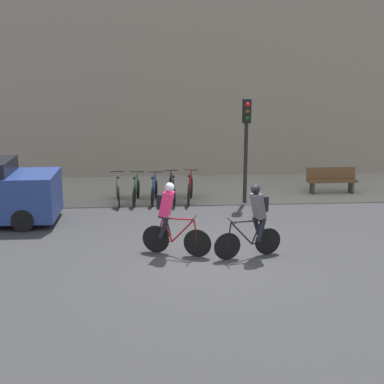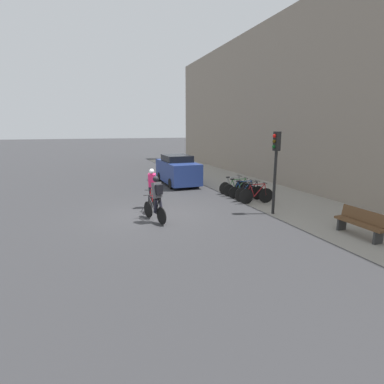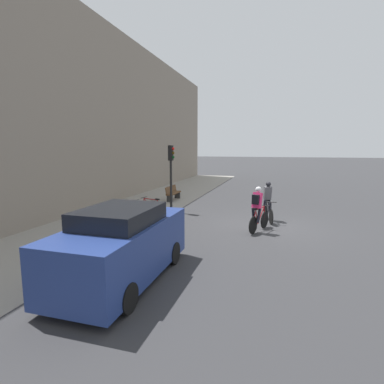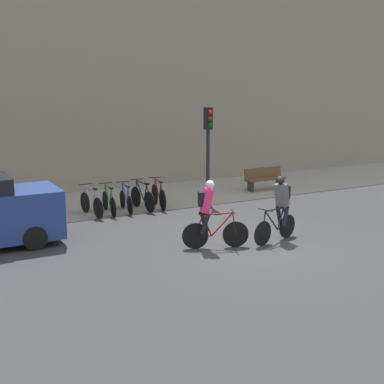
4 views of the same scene
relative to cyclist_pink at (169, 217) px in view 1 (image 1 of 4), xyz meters
name	(u,v)px [view 1 (image 1 of 4)]	position (x,y,z in m)	size (l,w,h in m)	color
ground	(214,256)	(1.07, -0.20, -0.95)	(200.00, 200.00, 0.00)	#333335
kerb_strip	(194,189)	(1.07, 6.55, -0.94)	(44.00, 4.50, 0.01)	gray
building_facade	(189,44)	(1.07, 9.10, 4.18)	(44.00, 0.60, 10.25)	gray
cyclist_pink	(169,217)	(0.00, 0.00, 0.00)	(1.64, 0.70, 1.78)	black
cyclist_grey	(255,218)	(2.02, -0.29, 0.00)	(1.67, 0.62, 1.77)	black
parked_bike_0	(118,191)	(-1.56, 4.81, -0.54)	(0.46, 1.69, 0.97)	black
parked_bike_1	(136,191)	(-0.96, 4.81, -0.56)	(0.46, 1.67, 0.95)	black
parked_bike_2	(154,191)	(-0.37, 4.81, -0.56)	(0.46, 1.60, 0.94)	black
parked_bike_3	(172,190)	(0.22, 4.81, -0.54)	(0.46, 1.71, 0.98)	black
parked_bike_4	(190,189)	(0.82, 4.81, -0.53)	(0.46, 1.69, 0.99)	black
traffic_light_pole	(246,132)	(2.59, 4.51, 1.40)	(0.26, 0.30, 3.38)	black
bench	(332,180)	(5.84, 5.63, -0.47)	(1.74, 0.44, 0.89)	brown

